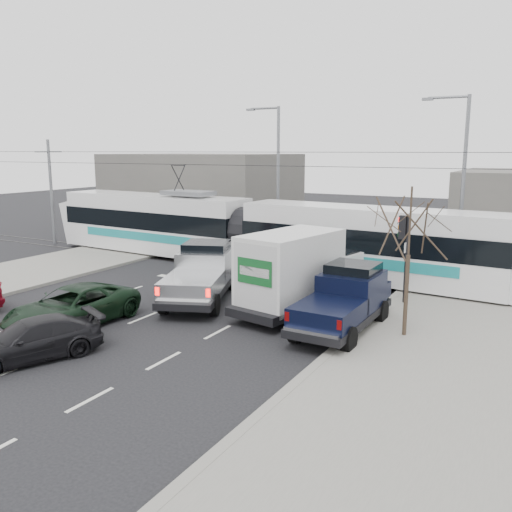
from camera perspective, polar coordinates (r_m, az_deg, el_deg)
The scene contains 15 objects.
ground at distance 20.20m, azimuth -8.14°, elevation -7.19°, with size 120.00×120.00×0.00m, color black.
sidewalk_right at distance 16.67m, azimuth 17.95°, elevation -11.38°, with size 6.00×60.00×0.15m, color gray.
rails at distance 28.50m, azimuth 4.03°, elevation -1.69°, with size 60.00×1.60×0.03m, color #33302D.
building_left at distance 45.35m, azimuth -5.65°, elevation 6.85°, with size 14.00×10.00×6.00m, color #65615C.
bare_tree at distance 18.37m, azimuth 15.89°, elevation 2.84°, with size 2.40×2.40×5.00m.
traffic_signal at distance 22.62m, azimuth 15.31°, elevation 1.65°, with size 0.44×0.44×3.60m.
street_lamp_near at distance 29.58m, azimuth 20.68°, elevation 8.08°, with size 2.38×0.25×9.00m.
street_lamp_far at distance 35.05m, azimuth 2.07°, elevation 9.13°, with size 2.38×0.25×9.00m.
catenary at distance 27.91m, azimuth 4.14°, elevation 6.09°, with size 60.00×0.20×7.00m.
tram at distance 29.42m, azimuth -0.90°, elevation 2.54°, with size 26.74×4.44×5.43m.
silver_pickup at distance 23.34m, azimuth -5.62°, elevation -1.69°, with size 4.38×6.75×2.33m.
box_truck at distance 21.32m, azimuth 4.55°, elevation -1.70°, with size 3.32×6.73×3.22m.
navy_pickup at distance 19.42m, azimuth 9.39°, elevation -4.49°, with size 2.19×5.47×2.29m.
green_car at distance 20.80m, azimuth -18.74°, elevation -5.09°, with size 2.36×5.12×1.42m, color black.
dark_car at distance 18.01m, azimuth -22.63°, elevation -8.17°, with size 1.73×4.25×1.23m, color black.
Camera 1 is at (11.68, -15.23, 6.28)m, focal length 38.00 mm.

